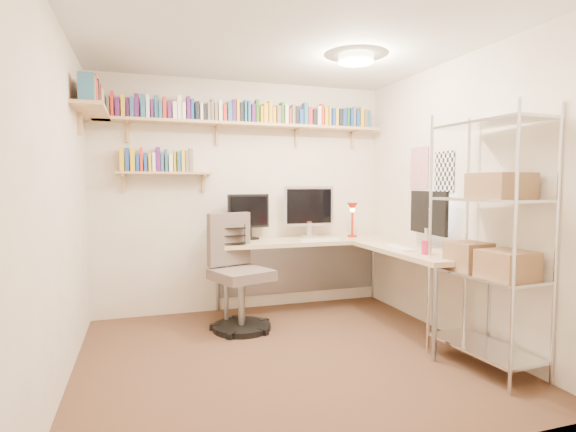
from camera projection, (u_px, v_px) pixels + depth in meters
name	position (u px, v px, depth m)	size (l,w,h in m)	color
ground	(286.00, 356.00, 3.62)	(3.20, 3.20, 0.00)	#4E3121
room_shell	(286.00, 163.00, 3.52)	(3.24, 3.04, 2.52)	beige
wall_shelves	(206.00, 121.00, 4.57)	(3.12, 1.09, 0.80)	tan
corner_desk	(322.00, 242.00, 4.69)	(2.10, 2.05, 1.36)	beige
office_chair	(238.00, 281.00, 4.29)	(0.63, 0.63, 1.11)	black
wire_rack	(491.00, 234.00, 3.30)	(0.47, 0.86, 1.93)	silver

